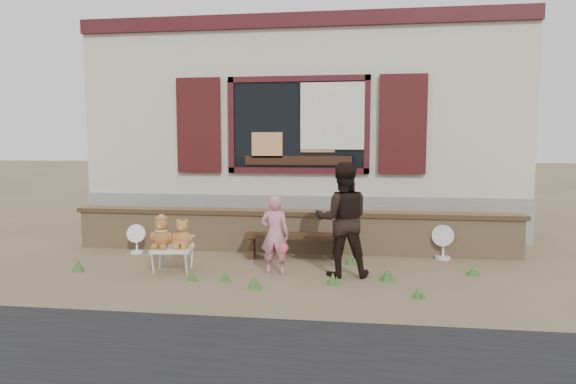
# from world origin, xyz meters

# --- Properties ---
(ground) EXTENTS (80.00, 80.00, 0.00)m
(ground) POSITION_xyz_m (0.00, 0.00, 0.00)
(ground) COLOR brown
(ground) RESTS_ON ground
(shopfront) EXTENTS (8.04, 5.13, 4.00)m
(shopfront) POSITION_xyz_m (0.00, 4.49, 2.00)
(shopfront) COLOR #BBB398
(shopfront) RESTS_ON ground
(brick_wall) EXTENTS (7.10, 0.36, 0.67)m
(brick_wall) POSITION_xyz_m (0.00, 1.00, 0.34)
(brick_wall) COLOR tan
(brick_wall) RESTS_ON ground
(bench) EXTENTS (1.48, 0.43, 0.37)m
(bench) POSITION_xyz_m (0.09, 0.56, 0.27)
(bench) COLOR black
(bench) RESTS_ON ground
(folding_chair) EXTENTS (0.58, 0.53, 0.32)m
(folding_chair) POSITION_xyz_m (-1.45, -0.38, 0.29)
(folding_chair) COLOR silver
(folding_chair) RESTS_ON ground
(teddy_bear_left) EXTENTS (0.36, 0.32, 0.44)m
(teddy_bear_left) POSITION_xyz_m (-1.59, -0.40, 0.54)
(teddy_bear_left) COLOR brown
(teddy_bear_left) RESTS_ON folding_chair
(teddy_bear_right) EXTENTS (0.32, 0.29, 0.40)m
(teddy_bear_right) POSITION_xyz_m (-1.31, -0.36, 0.52)
(teddy_bear_right) COLOR olive
(teddy_bear_right) RESTS_ON folding_chair
(child) EXTENTS (0.39, 0.27, 1.05)m
(child) POSITION_xyz_m (-0.05, -0.33, 0.53)
(child) COLOR pink
(child) RESTS_ON ground
(adult) EXTENTS (0.78, 0.63, 1.49)m
(adult) POSITION_xyz_m (0.83, -0.31, 0.74)
(adult) COLOR black
(adult) RESTS_ON ground
(fan_left) EXTENTS (0.30, 0.20, 0.47)m
(fan_left) POSITION_xyz_m (-2.40, 0.56, 0.23)
(fan_left) COLOR white
(fan_left) RESTS_ON ground
(fan_right) EXTENTS (0.33, 0.23, 0.52)m
(fan_right) POSITION_xyz_m (2.32, 0.80, 0.26)
(fan_right) COLOR silver
(fan_right) RESTS_ON ground
(grass_tufts) EXTENTS (5.44, 1.70, 0.16)m
(grass_tufts) POSITION_xyz_m (0.35, -0.41, 0.07)
(grass_tufts) COLOR #346026
(grass_tufts) RESTS_ON ground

